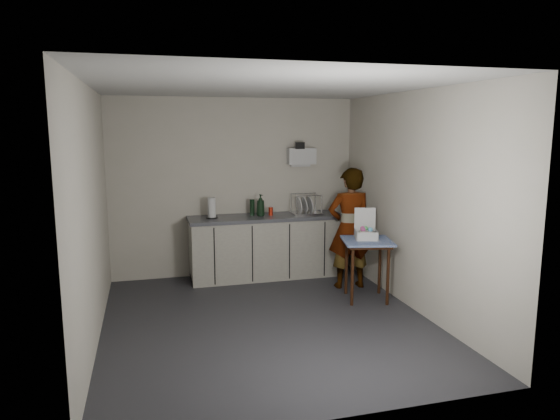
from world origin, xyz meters
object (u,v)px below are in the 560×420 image
object	(u,v)px
side_table	(367,248)
bakery_box	(366,232)
kitchen_counter	(266,248)
standing_man	(349,228)
soap_bottle	(261,205)
dish_rack	(305,209)
soda_can	(271,211)
paper_towel	(212,209)
dark_bottle	(252,207)

from	to	relation	value
side_table	bakery_box	size ratio (longest dim) A/B	2.04
kitchen_counter	standing_man	size ratio (longest dim) A/B	1.36
bakery_box	kitchen_counter	bearing A→B (deg)	145.70
kitchen_counter	soap_bottle	distance (m)	0.65
standing_man	dish_rack	xyz separation A→B (m)	(-0.38, 0.77, 0.15)
soda_can	paper_towel	xyz separation A→B (m)	(-0.86, -0.01, 0.08)
kitchen_counter	paper_towel	world-z (taller)	paper_towel
paper_towel	bakery_box	bearing A→B (deg)	-34.37
standing_man	side_table	bearing A→B (deg)	95.58
paper_towel	dish_rack	world-z (taller)	dish_rack
dark_bottle	kitchen_counter	bearing A→B (deg)	-23.16
paper_towel	bakery_box	size ratio (longest dim) A/B	0.76
dark_bottle	bakery_box	bearing A→B (deg)	-47.39
soda_can	kitchen_counter	bearing A→B (deg)	-166.68
soap_bottle	dish_rack	world-z (taller)	soap_bottle
dish_rack	bakery_box	distance (m)	1.29
paper_towel	bakery_box	world-z (taller)	paper_towel
dark_bottle	dish_rack	bearing A→B (deg)	-5.81
soda_can	bakery_box	bearing A→B (deg)	-52.93
paper_towel	soda_can	bearing A→B (deg)	0.75
kitchen_counter	side_table	size ratio (longest dim) A/B	2.89
soap_bottle	paper_towel	bearing A→B (deg)	179.52
side_table	soap_bottle	distance (m)	1.73
kitchen_counter	standing_man	distance (m)	1.30
side_table	soap_bottle	xyz separation A→B (m)	(-1.08, 1.30, 0.39)
side_table	dark_bottle	size ratio (longest dim) A/B	3.30
kitchen_counter	standing_man	bearing A→B (deg)	-38.14
dish_rack	bakery_box	xyz separation A→B (m)	(0.41, -1.22, -0.12)
soap_bottle	side_table	bearing A→B (deg)	-50.22
side_table	soda_can	bearing A→B (deg)	138.21
soda_can	dark_bottle	bearing A→B (deg)	166.42
soap_bottle	kitchen_counter	bearing A→B (deg)	-0.15
side_table	dark_bottle	xyz separation A→B (m)	(-1.19, 1.38, 0.35)
kitchen_counter	bakery_box	world-z (taller)	bakery_box
soap_bottle	dish_rack	distance (m)	0.69
dark_bottle	bakery_box	world-z (taller)	bakery_box
side_table	bakery_box	world-z (taller)	bakery_box
soda_can	dish_rack	xyz separation A→B (m)	(0.53, -0.02, 0.01)
standing_man	bakery_box	distance (m)	0.46
kitchen_counter	soda_can	xyz separation A→B (m)	(0.07, 0.02, 0.54)
side_table	soda_can	size ratio (longest dim) A/B	6.62
side_table	paper_towel	size ratio (longest dim) A/B	2.68
dark_bottle	bakery_box	size ratio (longest dim) A/B	0.62
soap_bottle	dish_rack	xyz separation A→B (m)	(0.68, 0.00, -0.09)
side_table	standing_man	bearing A→B (deg)	105.24
dark_bottle	soda_can	bearing A→B (deg)	-13.58
soap_bottle	soda_can	xyz separation A→B (m)	(0.16, 0.02, -0.10)
bakery_box	soda_can	bearing A→B (deg)	143.21
side_table	dish_rack	xyz separation A→B (m)	(-0.40, 1.30, 0.30)
soap_bottle	dark_bottle	distance (m)	0.14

